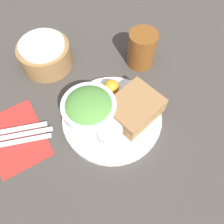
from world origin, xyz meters
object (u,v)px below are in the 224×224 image
(salad_bowl, at_px, (89,108))
(spoon, at_px, (16,129))
(fork, at_px, (16,142))
(knife, at_px, (16,136))
(sandwich, at_px, (134,108))
(plate, at_px, (112,117))
(bread_basket, at_px, (45,55))
(drink_glass, at_px, (142,49))
(dressing_cup, at_px, (110,133))

(salad_bowl, bearing_deg, spoon, 160.58)
(salad_bowl, relative_size, fork, 0.78)
(knife, bearing_deg, sandwich, 179.31)
(plate, distance_m, salad_bowl, 0.07)
(plate, height_order, spoon, plate)
(fork, bearing_deg, knife, -90.00)
(salad_bowl, bearing_deg, plate, -33.13)
(sandwich, xyz_separation_m, bread_basket, (-0.13, 0.29, -0.00))
(salad_bowl, distance_m, knife, 0.20)
(sandwich, height_order, bread_basket, bread_basket)
(sandwich, bearing_deg, drink_glass, 50.57)
(dressing_cup, distance_m, fork, 0.24)
(drink_glass, bearing_deg, plate, -143.73)
(plate, height_order, drink_glass, drink_glass)
(sandwich, bearing_deg, knife, 160.88)
(plate, relative_size, drink_glass, 2.44)
(drink_glass, distance_m, knife, 0.43)
(spoon, bearing_deg, sandwich, 175.98)
(plate, xyz_separation_m, spoon, (-0.23, 0.10, -0.00))
(sandwich, distance_m, spoon, 0.31)
(fork, height_order, spoon, same)
(drink_glass, distance_m, spoon, 0.42)
(salad_bowl, bearing_deg, dressing_cup, -81.04)
(dressing_cup, height_order, fork, dressing_cup)
(plate, relative_size, salad_bowl, 1.91)
(dressing_cup, relative_size, bread_basket, 0.41)
(sandwich, relative_size, drink_glass, 1.40)
(drink_glass, bearing_deg, spoon, -175.00)
(drink_glass, height_order, bread_basket, drink_glass)
(sandwich, xyz_separation_m, spoon, (-0.29, 0.12, -0.04))
(salad_bowl, height_order, drink_glass, drink_glass)
(dressing_cup, distance_m, knife, 0.24)
(sandwich, xyz_separation_m, knife, (-0.29, 0.10, -0.04))
(drink_glass, distance_m, bread_basket, 0.29)
(dressing_cup, xyz_separation_m, drink_glass, (0.22, 0.18, 0.02))
(plate, distance_m, drink_glass, 0.23)
(salad_bowl, relative_size, dressing_cup, 2.20)
(fork, bearing_deg, dressing_cup, 170.33)
(salad_bowl, relative_size, bread_basket, 0.90)
(plate, bearing_deg, salad_bowl, 146.87)
(drink_glass, relative_size, bread_basket, 0.70)
(dressing_cup, bearing_deg, plate, 53.92)
(salad_bowl, distance_m, spoon, 0.20)
(sandwich, distance_m, fork, 0.31)
(plate, distance_m, spoon, 0.25)
(drink_glass, relative_size, fork, 0.61)
(dressing_cup, distance_m, drink_glass, 0.28)
(dressing_cup, distance_m, spoon, 0.25)
(dressing_cup, height_order, knife, dressing_cup)
(sandwich, relative_size, salad_bowl, 1.09)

